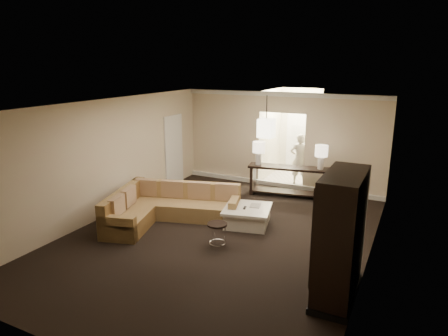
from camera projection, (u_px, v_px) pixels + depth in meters
The scene contains 19 objects.
ground at pixel (219, 236), 8.58m from camera, with size 8.00×8.00×0.00m, color black.
wall_back at pixel (281, 140), 11.68m from camera, with size 6.00×0.04×2.80m, color beige.
wall_front at pixel (67, 255), 4.75m from camera, with size 6.00×0.04×2.80m, color beige.
wall_left at pixel (107, 158), 9.51m from camera, with size 0.04×8.00×2.80m, color beige.
wall_right at pixel (373, 194), 6.93m from camera, with size 0.04×8.00×2.80m, color beige.
ceiling at pixel (219, 105), 7.86m from camera, with size 6.00×8.00×0.02m, color white.
crown_molding at pixel (282, 94), 11.29m from camera, with size 6.00×0.10×0.12m, color white.
baseboard at pixel (279, 184), 11.98m from camera, with size 6.00×0.10×0.12m, color white.
side_door at pixel (174, 150), 12.01m from camera, with size 0.05×0.90×2.10m, color white.
foyer at pixel (294, 136), 12.87m from camera, with size 1.44×2.02×2.80m.
sectional_sofa at pixel (166, 207), 9.35m from camera, with size 2.85×2.74×0.81m.
coffee_table at pixel (247, 216), 9.13m from camera, with size 1.24×1.24×0.43m.
console_table at pixel (288, 179), 11.00m from camera, with size 2.24×0.87×0.85m.
armoire at pixel (340, 239), 6.15m from camera, with size 0.61×1.42×2.04m.
drink_table at pixel (217, 230), 7.98m from camera, with size 0.41×0.41×0.51m.
table_lamp_left at pixel (259, 149), 11.04m from camera, with size 0.34×0.34×0.65m.
table_lamp_right at pixel (321, 153), 10.57m from camera, with size 0.34×0.34×0.65m.
pendant_light at pixel (266, 128), 10.41m from camera, with size 0.38×0.38×1.09m.
person at pixel (300, 156), 12.01m from camera, with size 0.63×0.42×1.73m, color beige.
Camera 1 is at (3.61, -7.04, 3.62)m, focal length 32.00 mm.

